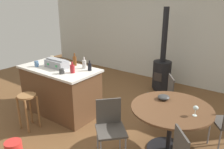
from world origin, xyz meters
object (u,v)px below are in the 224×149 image
at_px(cup_0, 62,71).
at_px(folding_chair_near, 163,95).
at_px(wooden_stool, 28,105).
at_px(wood_stove, 162,70).
at_px(bottle_0, 84,64).
at_px(cup_1, 52,58).
at_px(plastic_bucket, 14,149).
at_px(wine_glass, 196,108).
at_px(bottle_3, 90,67).
at_px(kitchen_island, 61,90).
at_px(cup_2, 37,64).
at_px(toolbox, 57,63).
at_px(bottle_2, 72,69).
at_px(dining_table, 171,118).
at_px(serving_bowl, 164,97).
at_px(bottle_1, 75,61).
at_px(folding_chair_far, 110,125).

bearing_deg(cup_0, folding_chair_near, 35.72).
relative_size(wooden_stool, wood_stove, 0.32).
xyz_separation_m(bottle_0, cup_1, (-0.94, 0.01, -0.04)).
relative_size(bottle_0, plastic_bucket, 0.88).
distance_m(cup_1, wine_glass, 3.10).
relative_size(bottle_3, wine_glass, 1.32).
bearing_deg(kitchen_island, cup_2, -153.58).
height_order(toolbox, bottle_2, bottle_2).
relative_size(toolbox, wine_glass, 3.23).
height_order(kitchen_island, bottle_0, bottle_0).
height_order(toolbox, bottle_3, bottle_3).
distance_m(dining_table, toolbox, 2.32).
distance_m(dining_table, folding_chair_near, 0.88).
height_order(cup_0, serving_bowl, cup_0).
bearing_deg(bottle_1, bottle_2, -50.20).
height_order(wooden_stool, wine_glass, wine_glass).
bearing_deg(cup_0, cup_1, 149.90).
xyz_separation_m(cup_1, plastic_bucket, (0.99, -1.62, -0.86)).
height_order(folding_chair_near, wine_glass, same).
relative_size(bottle_1, wine_glass, 1.73).
bearing_deg(wooden_stool, wood_stove, 69.29).
bearing_deg(bottle_0, cup_1, 179.13).
height_order(cup_1, wine_glass, cup_1).
xyz_separation_m(bottle_0, cup_2, (-0.82, -0.46, -0.03)).
xyz_separation_m(kitchen_island, bottle_0, (0.42, 0.26, 0.55)).
distance_m(wooden_stool, wine_glass, 2.72).
xyz_separation_m(kitchen_island, cup_0, (0.31, -0.21, 0.51)).
xyz_separation_m(dining_table, serving_bowl, (-0.20, 0.17, 0.20)).
height_order(folding_chair_near, bottle_2, bottle_2).
relative_size(serving_bowl, plastic_bucket, 0.74).
distance_m(cup_1, plastic_bucket, 2.09).
xyz_separation_m(toolbox, cup_0, (0.35, -0.20, -0.03)).
relative_size(kitchen_island, bottle_2, 7.78).
height_order(bottle_0, serving_bowl, bottle_0).
xyz_separation_m(dining_table, bottle_3, (-1.65, 0.12, 0.43)).
xyz_separation_m(toolbox, bottle_2, (0.47, -0.05, -0.00)).
distance_m(bottle_3, plastic_bucket, 1.80).
bearing_deg(dining_table, cup_1, 176.32).
relative_size(dining_table, bottle_2, 5.81).
bearing_deg(plastic_bucket, folding_chair_near, 59.25).
xyz_separation_m(bottle_1, cup_0, (0.17, -0.49, -0.05)).
xyz_separation_m(bottle_1, cup_2, (-0.54, -0.49, -0.04)).
bearing_deg(kitchen_island, folding_chair_far, -17.33).
bearing_deg(plastic_bucket, folding_chair_far, 37.48).
bearing_deg(wine_glass, cup_0, -173.56).
height_order(folding_chair_near, plastic_bucket, folding_chair_near).
distance_m(bottle_1, bottle_3, 0.45).
distance_m(bottle_1, cup_1, 0.66).
relative_size(cup_1, plastic_bucket, 0.45).
xyz_separation_m(wooden_stool, wood_stove, (1.13, 2.98, 0.05)).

